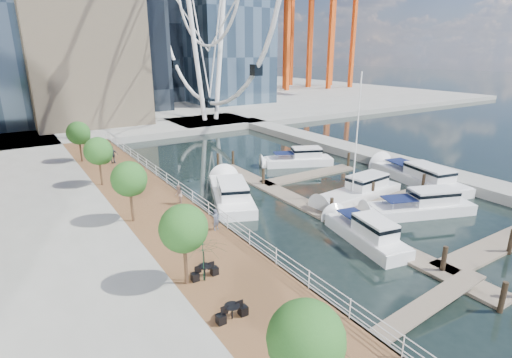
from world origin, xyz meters
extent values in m
plane|color=black|center=(0.00, 0.00, 0.00)|extent=(520.00, 520.00, 0.00)
cube|color=brown|center=(-9.00, 15.00, 0.50)|extent=(6.00, 60.00, 1.00)
cube|color=#595954|center=(-6.00, 15.00, 0.50)|extent=(0.25, 60.00, 1.00)
cube|color=gray|center=(0.00, 102.00, 0.50)|extent=(200.00, 114.00, 1.00)
cube|color=gray|center=(20.00, 20.00, 0.50)|extent=(4.00, 60.00, 1.00)
cube|color=gray|center=(14.00, 52.00, 0.50)|extent=(14.00, 12.00, 1.00)
cube|color=#6D6051|center=(3.00, 10.00, 0.10)|extent=(2.00, 32.00, 0.20)
cube|color=#6D6051|center=(9.00, -2.00, 0.10)|extent=(12.00, 2.00, 0.20)
cube|color=#6D6051|center=(9.00, 8.00, 0.10)|extent=(12.00, 2.00, 0.20)
cube|color=#6D6051|center=(9.00, 18.00, 0.10)|extent=(12.00, 2.00, 0.20)
cylinder|color=white|center=(11.50, 52.00, 14.00)|extent=(0.80, 0.80, 26.00)
cylinder|color=white|center=(16.50, 52.00, 14.00)|extent=(0.80, 0.80, 26.00)
sphere|color=#265B1E|center=(-11.40, -6.00, 4.30)|extent=(2.60, 2.60, 2.60)
cylinder|color=#3F2B1C|center=(-11.40, 4.00, 2.20)|extent=(0.20, 0.20, 2.40)
sphere|color=#265B1E|center=(-11.40, 4.00, 4.30)|extent=(2.60, 2.60, 2.60)
cylinder|color=#3F2B1C|center=(-11.40, 14.00, 2.20)|extent=(0.20, 0.20, 2.40)
sphere|color=#265B1E|center=(-11.40, 14.00, 4.30)|extent=(2.60, 2.60, 2.60)
cylinder|color=#3F2B1C|center=(-11.40, 24.00, 2.20)|extent=(0.20, 0.20, 2.40)
sphere|color=#265B1E|center=(-11.40, 24.00, 4.30)|extent=(2.60, 2.60, 2.60)
cylinder|color=#3F2B1C|center=(-11.40, 34.00, 2.20)|extent=(0.20, 0.20, 2.40)
sphere|color=#265B1E|center=(-11.40, 34.00, 4.30)|extent=(2.60, 2.60, 2.60)
imported|color=#484E60|center=(-6.86, 9.26, 1.78)|extent=(0.66, 0.54, 1.55)
imported|color=gray|center=(-7.19, 15.32, 1.82)|extent=(0.87, 0.97, 1.64)
imported|color=#31333E|center=(-8.55, 31.22, 1.99)|extent=(1.25, 1.00, 1.98)
imported|color=#0E3620|center=(-10.45, 3.70, 2.19)|extent=(3.19, 3.23, 2.37)
camera|label=1|loc=(-18.51, -14.07, 13.17)|focal=28.00mm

